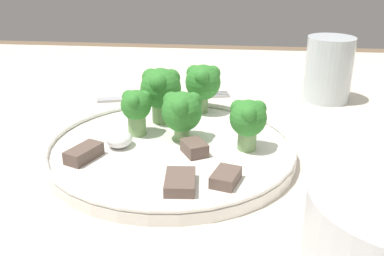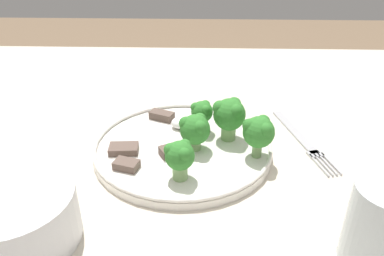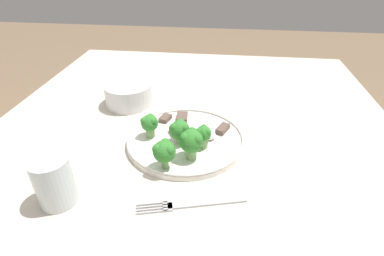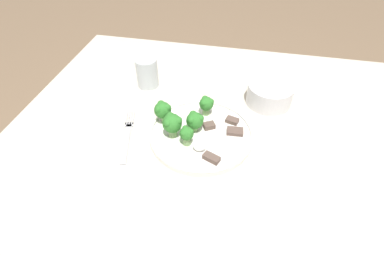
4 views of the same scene
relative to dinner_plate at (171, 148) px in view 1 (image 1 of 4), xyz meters
name	(u,v)px [view 1 (image 1 of 4)]	position (x,y,z in m)	size (l,w,h in m)	color
table	(156,250)	(0.06, -0.01, -0.10)	(1.21, 1.07, 0.73)	beige
dinner_plate	(171,148)	(0.00, 0.00, 0.00)	(0.28, 0.28, 0.02)	white
fork	(163,97)	(-0.20, -0.04, -0.01)	(0.07, 0.20, 0.00)	#B2B2B7
drinking_glass	(328,73)	(-0.22, 0.21, 0.03)	(0.07, 0.07, 0.10)	silver
broccoli_floret_near_rim_left	(136,107)	(-0.03, -0.05, 0.04)	(0.04, 0.04, 0.05)	#7FA866
broccoli_floret_center_left	(248,119)	(0.00, 0.09, 0.04)	(0.04, 0.04, 0.06)	#7FA866
broccoli_floret_back_left	(203,82)	(-0.11, 0.03, 0.05)	(0.05, 0.05, 0.07)	#7FA866
broccoli_floret_front_left	(161,89)	(-0.07, -0.02, 0.05)	(0.05, 0.05, 0.07)	#7FA866
broccoli_floret_center_back	(182,111)	(-0.02, 0.01, 0.04)	(0.05, 0.05, 0.06)	#7FA866
meat_slice_front_slice	(194,148)	(0.02, 0.03, 0.01)	(0.04, 0.03, 0.01)	brown
meat_slice_middle_slice	(226,177)	(0.08, 0.06, 0.01)	(0.04, 0.03, 0.01)	brown
meat_slice_rear_slice	(84,153)	(0.04, -0.09, 0.01)	(0.05, 0.04, 0.01)	brown
meat_slice_edge_slice	(180,182)	(0.09, 0.02, 0.01)	(0.05, 0.03, 0.01)	brown
sauce_dollop	(119,139)	(0.01, -0.06, 0.01)	(0.03, 0.03, 0.02)	white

